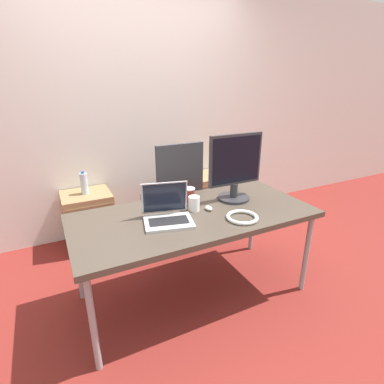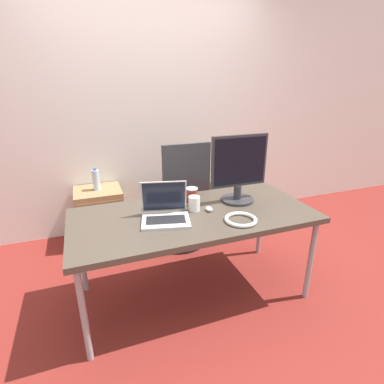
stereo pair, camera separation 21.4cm
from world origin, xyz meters
name	(u,v)px [view 1 (the left image)]	position (x,y,z in m)	size (l,w,h in m)	color
ground_plane	(194,292)	(0.00, 0.00, 0.00)	(14.00, 14.00, 0.00)	maroon
wall_back	(134,111)	(0.00, 1.40, 1.30)	(10.00, 0.05, 2.60)	silver
desk	(194,219)	(0.00, 0.00, 0.66)	(1.74, 0.81, 0.71)	#473D33
office_chair	(173,208)	(0.15, 0.76, 0.42)	(0.56, 0.56, 1.09)	#232326
cabinet_left	(89,220)	(-0.61, 1.15, 0.28)	(0.46, 0.42, 0.56)	#99754C
cabinet_right	(209,197)	(0.78, 1.15, 0.28)	(0.46, 0.42, 0.56)	#99754C
water_bottle	(84,183)	(-0.61, 1.15, 0.67)	(0.07, 0.07, 0.23)	silver
laptop_center	(167,214)	(-0.22, -0.02, 0.76)	(0.37, 0.35, 0.25)	silver
monitor	(235,168)	(0.41, 0.10, 0.96)	(0.46, 0.26, 0.53)	#2D2D33
mouse	(208,208)	(0.12, 0.00, 0.72)	(0.05, 0.07, 0.03)	silver
coffee_cup_white	(194,203)	(0.02, 0.05, 0.76)	(0.08, 0.08, 0.11)	white
coffee_cup_brown	(189,195)	(0.06, 0.22, 0.76)	(0.09, 0.09, 0.11)	maroon
cable_coil	(242,217)	(0.25, -0.23, 0.72)	(0.22, 0.22, 0.03)	white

